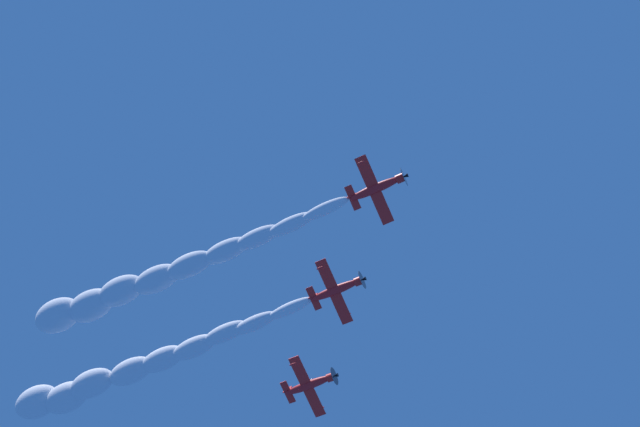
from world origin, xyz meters
TOP-DOWN VIEW (x-y plane):
  - airplane_lead at (1.72, 5.93)m, footprint 7.10×7.65m
  - airplane_left_wingman at (-10.30, 11.06)m, footprint 7.09×7.67m
  - airplane_right_wingman at (-21.06, 16.69)m, footprint 7.08×7.76m
  - smoke_trail_lead at (-26.08, -5.83)m, footprint 38.67×18.69m
  - smoke_trail_left_wingman at (-38.04, -0.56)m, footprint 38.59×18.78m

SIDE VIEW (x-z plane):
  - airplane_right_wingman at x=-21.06m, z-range 80.30..83.08m
  - airplane_left_wingman at x=-10.30m, z-range 81.88..84.58m
  - airplane_lead at x=1.72m, z-range 82.09..84.75m
  - smoke_trail_left_wingman at x=-38.04m, z-range 82.26..87.32m
  - smoke_trail_lead at x=-26.08m, z-range 82.61..87.45m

